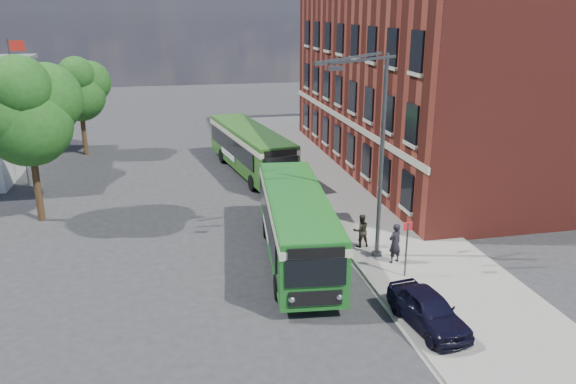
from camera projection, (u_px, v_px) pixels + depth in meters
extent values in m
plane|color=#29292C|center=(255.00, 250.00, 26.09)|extent=(120.00, 120.00, 0.00)
cube|color=gray|center=(346.00, 188.00, 34.90)|extent=(6.00, 48.00, 0.15)
cube|color=beige|center=(299.00, 192.00, 34.31)|extent=(0.12, 48.00, 0.01)
cube|color=maroon|center=(429.00, 81.00, 38.16)|extent=(12.00, 26.00, 12.00)
cube|color=beige|center=(343.00, 119.00, 37.70)|extent=(0.12, 26.00, 0.35)
cylinder|color=#3C3F42|center=(19.00, 115.00, 34.26)|extent=(0.10, 0.10, 9.00)
cube|color=#B61E14|center=(16.00, 46.00, 33.07)|extent=(0.90, 0.02, 0.60)
cylinder|color=#3C3F42|center=(376.00, 255.00, 25.23)|extent=(0.44, 0.44, 0.30)
cylinder|color=#3C3F42|center=(381.00, 161.00, 23.87)|extent=(0.18, 0.18, 9.00)
cube|color=#3C3F42|center=(363.00, 60.00, 21.72)|extent=(2.58, 0.46, 0.37)
cube|color=#3C3F42|center=(353.00, 57.00, 22.84)|extent=(2.58, 0.46, 0.37)
cube|color=#3C3F42|center=(336.00, 68.00, 21.11)|extent=(0.55, 0.22, 0.16)
cube|color=#3C3F42|center=(321.00, 63.00, 23.11)|extent=(0.55, 0.22, 0.16)
cylinder|color=#3C3F42|center=(406.00, 251.00, 22.92)|extent=(0.08, 0.08, 2.50)
cube|color=red|center=(408.00, 226.00, 22.58)|extent=(0.35, 0.04, 0.35)
cube|color=#1C6520|center=(297.00, 221.00, 24.70)|extent=(3.59, 11.01, 2.45)
cube|color=#1C6520|center=(297.00, 248.00, 25.10)|extent=(3.63, 11.06, 0.14)
cube|color=black|center=(267.00, 217.00, 24.81)|extent=(1.00, 8.98, 1.10)
cube|color=black|center=(324.00, 215.00, 25.08)|extent=(1.00, 8.98, 1.10)
cube|color=beige|center=(297.00, 204.00, 24.44)|extent=(3.66, 11.08, 0.32)
cube|color=#1C6520|center=(297.00, 196.00, 24.33)|extent=(3.48, 10.91, 0.12)
cube|color=black|center=(316.00, 273.00, 19.51)|extent=(2.15, 0.30, 1.05)
cube|color=black|center=(316.00, 253.00, 19.27)|extent=(2.00, 0.28, 0.38)
cube|color=black|center=(316.00, 298.00, 19.81)|extent=(1.90, 0.27, 0.55)
sphere|color=silver|center=(292.00, 299.00, 19.74)|extent=(0.26, 0.26, 0.26)
sphere|color=silver|center=(339.00, 297.00, 19.92)|extent=(0.26, 0.26, 0.26)
cube|color=black|center=(284.00, 180.00, 29.77)|extent=(2.00, 0.28, 0.90)
cube|color=white|center=(266.00, 227.00, 25.71)|extent=(0.37, 3.19, 0.45)
cylinder|color=black|center=(278.00, 287.00, 21.57)|extent=(0.38, 1.02, 1.00)
cylinder|color=black|center=(338.00, 284.00, 21.81)|extent=(0.38, 1.02, 1.00)
cylinder|color=black|center=(266.00, 227.00, 27.44)|extent=(0.38, 1.02, 1.00)
cylinder|color=black|center=(313.00, 225.00, 27.68)|extent=(0.38, 1.02, 1.00)
cube|color=#2B641B|center=(250.00, 147.00, 37.99)|extent=(4.36, 11.94, 2.45)
cube|color=#2B641B|center=(250.00, 165.00, 38.39)|extent=(4.40, 11.99, 0.14)
cube|color=black|center=(231.00, 145.00, 37.77)|extent=(1.68, 9.77, 1.10)
cube|color=black|center=(266.00, 142.00, 38.66)|extent=(1.68, 9.77, 1.10)
cube|color=beige|center=(250.00, 135.00, 37.73)|extent=(4.43, 12.01, 0.32)
cube|color=#2B641B|center=(250.00, 129.00, 37.62)|extent=(4.24, 11.83, 0.12)
cube|color=black|center=(281.00, 166.00, 32.74)|extent=(2.13, 0.43, 1.05)
cube|color=black|center=(281.00, 153.00, 32.50)|extent=(1.99, 0.40, 0.38)
cube|color=black|center=(281.00, 182.00, 33.04)|extent=(1.89, 0.39, 0.55)
sphere|color=silver|center=(267.00, 184.00, 32.77)|extent=(0.26, 0.26, 0.26)
sphere|color=silver|center=(294.00, 180.00, 33.36)|extent=(0.26, 0.26, 0.26)
cube|color=black|center=(227.00, 127.00, 43.11)|extent=(1.99, 0.40, 0.90)
cube|color=white|center=(228.00, 154.00, 38.62)|extent=(0.56, 3.16, 0.45)
cylinder|color=black|center=(252.00, 183.00, 34.41)|extent=(0.44, 1.03, 1.00)
cylinder|color=black|center=(288.00, 179.00, 35.22)|extent=(0.44, 1.03, 1.00)
cylinder|color=black|center=(222.00, 156.00, 40.67)|extent=(0.44, 1.03, 1.00)
cylinder|color=black|center=(253.00, 153.00, 41.49)|extent=(0.44, 1.03, 1.00)
imported|color=black|center=(428.00, 310.00, 19.39)|extent=(1.98, 3.92, 1.28)
imported|color=black|center=(395.00, 243.00, 24.22)|extent=(0.76, 0.63, 1.79)
imported|color=black|center=(361.00, 231.00, 25.88)|extent=(0.78, 0.61, 1.58)
cylinder|color=#332112|center=(37.00, 187.00, 29.21)|extent=(0.36, 0.36, 3.70)
sphere|color=#1D4B17|center=(28.00, 123.00, 28.16)|extent=(4.37, 4.37, 4.37)
sphere|color=#1D4B17|center=(46.00, 99.00, 28.61)|extent=(3.70, 3.70, 3.70)
sphere|color=#1D4B17|center=(7.00, 112.00, 27.25)|extent=(3.36, 3.36, 3.36)
sphere|color=#1D4B17|center=(18.00, 87.00, 26.77)|extent=(3.03, 3.03, 3.03)
cylinder|color=#332112|center=(7.00, 152.00, 36.77)|extent=(0.36, 0.36, 3.44)
sphere|color=#17410C|center=(0.00, 105.00, 35.79)|extent=(4.06, 4.06, 4.06)
sphere|color=#17410C|center=(13.00, 87.00, 36.21)|extent=(3.44, 3.44, 3.44)
cylinder|color=#332112|center=(84.00, 134.00, 42.66)|extent=(0.36, 0.36, 3.18)
sphere|color=#1C4917|center=(80.00, 96.00, 41.76)|extent=(3.76, 3.76, 3.76)
sphere|color=#1C4917|center=(89.00, 82.00, 42.15)|extent=(3.18, 3.18, 3.18)
sphere|color=#1C4917|center=(68.00, 89.00, 40.98)|extent=(2.89, 2.89, 2.89)
sphere|color=#1C4917|center=(76.00, 74.00, 40.57)|extent=(2.60, 2.60, 2.60)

